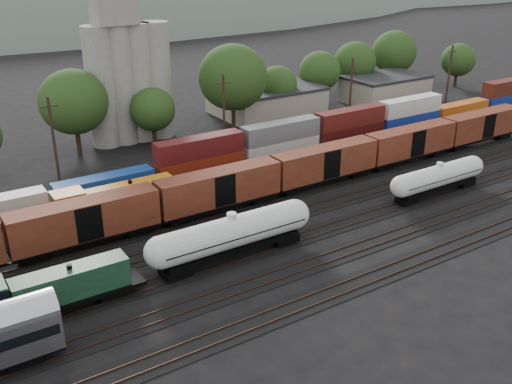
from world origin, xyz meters
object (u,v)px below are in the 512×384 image
orange_locomotive (107,201)px  grain_silo (128,69)px  tank_car_a (232,234)px  green_locomotive (38,294)px

orange_locomotive → grain_silo: (13.15, 26.00, 8.88)m
tank_car_a → grain_silo: grain_silo is taller
green_locomotive → tank_car_a: size_ratio=0.88×
green_locomotive → orange_locomotive: (11.02, 15.00, -0.03)m
tank_car_a → grain_silo: 42.27m
green_locomotive → orange_locomotive: 18.61m
tank_car_a → green_locomotive: bearing=180.0°
green_locomotive → grain_silo: (24.16, 41.00, 8.85)m
orange_locomotive → grain_silo: 30.46m
green_locomotive → grain_silo: grain_silo is taller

